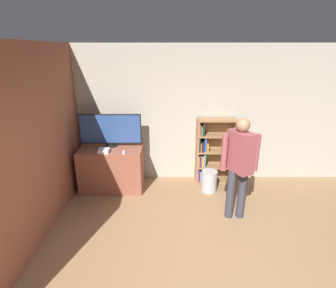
% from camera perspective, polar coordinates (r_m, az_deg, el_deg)
% --- Properties ---
extents(wall_back, '(6.75, 0.06, 2.70)m').
position_cam_1_polar(wall_back, '(5.26, 6.48, 6.21)').
color(wall_back, '#B2AD9E').
rests_on(wall_back, ground_plane).
extents(wall_side_brick, '(0.06, 4.59, 2.70)m').
position_cam_1_polar(wall_side_brick, '(4.18, -25.73, 0.64)').
color(wall_side_brick, '#93513D').
rests_on(wall_side_brick, ground_plane).
extents(tv_ledge, '(1.18, 0.69, 0.83)m').
position_cam_1_polar(tv_ledge, '(5.22, -12.04, -5.13)').
color(tv_ledge, '#93513D').
rests_on(tv_ledge, ground_plane).
extents(television, '(1.16, 0.22, 0.63)m').
position_cam_1_polar(television, '(5.05, -12.43, 3.04)').
color(television, black).
rests_on(television, tv_ledge).
extents(game_console, '(0.19, 0.19, 0.06)m').
position_cam_1_polar(game_console, '(4.87, -13.81, -1.43)').
color(game_console, white).
rests_on(game_console, tv_ledge).
extents(remote_loose, '(0.06, 0.14, 0.02)m').
position_cam_1_polar(remote_loose, '(4.77, -9.65, -1.83)').
color(remote_loose, white).
rests_on(remote_loose, tv_ledge).
extents(bookshelf, '(0.76, 0.28, 1.33)m').
position_cam_1_polar(bookshelf, '(5.35, 9.43, -1.68)').
color(bookshelf, '#997047').
rests_on(bookshelf, ground_plane).
extents(person, '(0.57, 0.48, 1.67)m').
position_cam_1_polar(person, '(4.13, 15.26, -3.69)').
color(person, '#383842').
rests_on(person, ground_plane).
extents(waste_bin, '(0.30, 0.30, 0.41)m').
position_cam_1_polar(waste_bin, '(5.14, 8.95, -7.93)').
color(waste_bin, '#B7B7BC').
rests_on(waste_bin, ground_plane).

